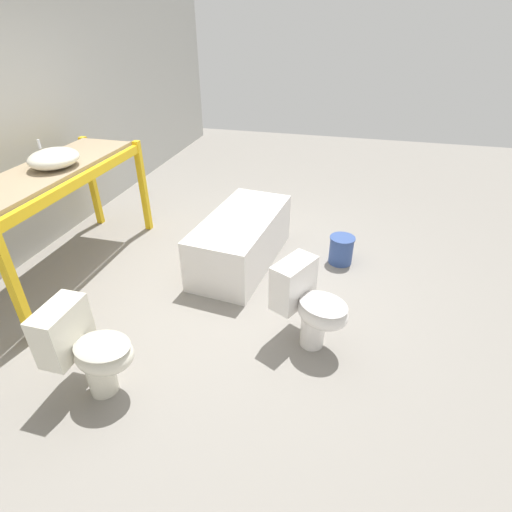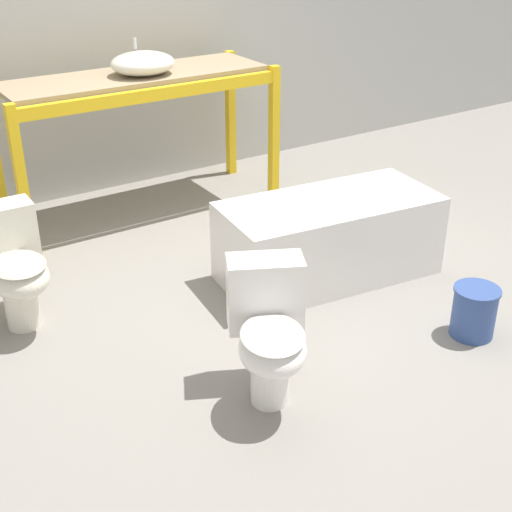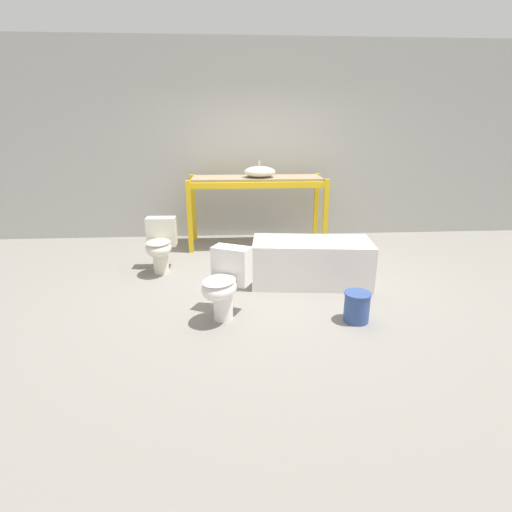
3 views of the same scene
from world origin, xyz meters
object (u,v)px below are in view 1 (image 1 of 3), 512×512
bathtub_main (241,237)px  toilet_far (87,348)px  toilet_near (309,303)px  bucket_white (341,249)px  sink_basin (54,158)px

bathtub_main → toilet_far: toilet_far is taller
bathtub_main → toilet_near: toilet_near is taller
toilet_near → toilet_far: 1.64m
toilet_near → bucket_white: (1.31, -0.18, -0.23)m
sink_basin → bathtub_main: size_ratio=0.33×
bathtub_main → toilet_near: (-1.06, -0.86, 0.08)m
toilet_near → bucket_white: toilet_near is taller
sink_basin → toilet_near: (-0.54, -2.50, -0.80)m
sink_basin → toilet_near: size_ratio=0.69×
bathtub_main → bucket_white: bathtub_main is taller
bathtub_main → bucket_white: 1.09m
sink_basin → bucket_white: 2.98m
toilet_far → bucket_white: bearing=-35.1°
sink_basin → bucket_white: bearing=-73.8°
sink_basin → bucket_white: sink_basin is taller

